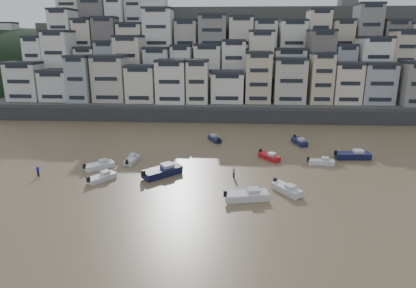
# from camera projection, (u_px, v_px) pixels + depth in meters

# --- Properties ---
(ground) EXTENTS (400.00, 400.00, 0.00)m
(ground) POSITION_uv_depth(u_px,v_px,m) (93.00, 272.00, 34.49)
(ground) COLOR brown
(ground) RESTS_ON ground
(harbor_wall) EXTENTS (140.00, 3.00, 3.50)m
(harbor_wall) POSITION_uv_depth(u_px,v_px,m) (221.00, 115.00, 95.77)
(harbor_wall) COLOR #38383A
(harbor_wall) RESTS_ON ground
(hillside) EXTENTS (141.04, 66.00, 50.00)m
(hillside) POSITION_uv_depth(u_px,v_px,m) (238.00, 62.00, 130.62)
(hillside) COLOR #4C4C47
(hillside) RESTS_ON ground
(boat_a) EXTENTS (6.57, 3.30, 1.71)m
(boat_a) POSITION_uv_depth(u_px,v_px,m) (247.00, 194.00, 49.50)
(boat_a) COLOR silver
(boat_a) RESTS_ON ground
(boat_b) EXTENTS (4.48, 5.54, 1.49)m
(boat_b) POSITION_uv_depth(u_px,v_px,m) (287.00, 188.00, 51.87)
(boat_b) COLOR silver
(boat_b) RESTS_ON ground
(boat_c) EXTENTS (6.74, 6.76, 1.96)m
(boat_c) POSITION_uv_depth(u_px,v_px,m) (162.00, 170.00, 58.18)
(boat_c) COLOR #13163C
(boat_c) RESTS_ON ground
(boat_d) EXTENTS (4.83, 1.94, 1.29)m
(boat_d) POSITION_uv_depth(u_px,v_px,m) (321.00, 161.00, 63.66)
(boat_d) COLOR silver
(boat_d) RESTS_ON ground
(boat_e) EXTENTS (4.29, 5.02, 1.37)m
(boat_e) POSITION_uv_depth(u_px,v_px,m) (269.00, 156.00, 66.35)
(boat_e) COLOR #B01519
(boat_e) RESTS_ON ground
(boat_f) EXTENTS (2.04, 5.07, 1.35)m
(boat_f) POSITION_uv_depth(u_px,v_px,m) (132.00, 159.00, 64.78)
(boat_f) COLOR silver
(boat_f) RESTS_ON ground
(boat_g) EXTENTS (6.80, 2.57, 1.82)m
(boat_g) POSITION_uv_depth(u_px,v_px,m) (353.00, 154.00, 66.54)
(boat_g) COLOR #12163A
(boat_g) RESTS_ON ground
(boat_h) EXTENTS (3.44, 4.94, 1.29)m
(boat_h) POSITION_uv_depth(u_px,v_px,m) (215.00, 138.00, 78.20)
(boat_h) COLOR #131A3C
(boat_h) RESTS_ON ground
(boat_i) EXTENTS (3.02, 5.67, 1.47)m
(boat_i) POSITION_uv_depth(u_px,v_px,m) (299.00, 141.00, 75.88)
(boat_i) COLOR #141A3F
(boat_i) RESTS_ON ground
(boat_j) EXTENTS (4.19, 4.97, 1.35)m
(boat_j) POSITION_uv_depth(u_px,v_px,m) (102.00, 177.00, 56.36)
(boat_j) COLOR silver
(boat_j) RESTS_ON ground
(boat_k) EXTENTS (5.12, 4.72, 1.43)m
(boat_k) POSITION_uv_depth(u_px,v_px,m) (99.00, 165.00, 61.52)
(boat_k) COLOR white
(boat_k) RESTS_ON ground
(person_blue) EXTENTS (0.44, 0.44, 1.74)m
(person_blue) POSITION_uv_depth(u_px,v_px,m) (38.00, 171.00, 58.22)
(person_blue) COLOR #1916AA
(person_blue) RESTS_ON ground
(person_pink) EXTENTS (0.44, 0.44, 1.74)m
(person_pink) POSITION_uv_depth(u_px,v_px,m) (234.00, 172.00, 57.66)
(person_pink) COLOR #BD8592
(person_pink) RESTS_ON ground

